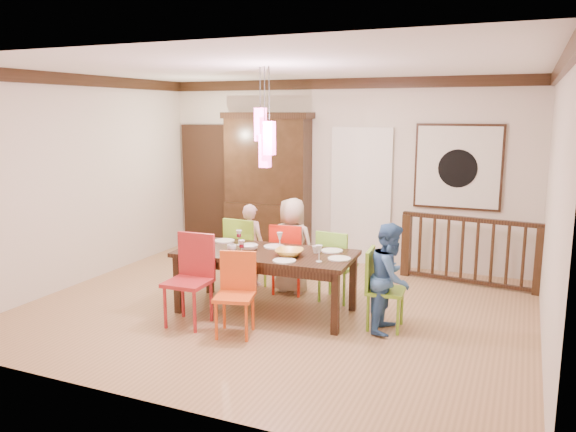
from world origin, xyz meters
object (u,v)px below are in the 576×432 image
at_px(china_hutch, 268,185).
at_px(person_far_left, 250,245).
at_px(person_far_mid, 292,246).
at_px(chair_end_right, 386,284).
at_px(dining_table, 266,258).
at_px(person_end_right, 390,278).
at_px(balustrade, 469,250).
at_px(chair_far_left, 247,248).

xyz_separation_m(china_hutch, person_far_left, (0.46, -1.55, -0.62)).
bearing_deg(china_hutch, person_far_mid, -55.53).
xyz_separation_m(chair_end_right, china_hutch, (-2.57, 2.40, 0.68)).
bearing_deg(dining_table, person_end_right, -2.83).
bearing_deg(chair_end_right, balustrade, -23.18).
relative_size(chair_end_right, balustrade, 0.46).
relative_size(china_hutch, person_far_mid, 1.86).
distance_m(chair_end_right, china_hutch, 3.59).
height_order(balustrade, person_far_mid, person_far_mid).
xyz_separation_m(balustrade, person_far_mid, (-2.15, -1.28, 0.14)).
distance_m(dining_table, person_end_right, 1.51).
bearing_deg(person_far_left, balustrade, -154.87).
height_order(chair_end_right, china_hutch, china_hutch).
height_order(person_far_left, person_far_mid, person_far_mid).
bearing_deg(balustrade, china_hutch, -179.16).
distance_m(dining_table, chair_far_left, 0.94).
xyz_separation_m(dining_table, chair_end_right, (1.46, 0.04, -0.15)).
relative_size(person_far_left, person_far_mid, 0.90).
bearing_deg(person_end_right, chair_far_left, 72.36).
relative_size(chair_far_left, china_hutch, 0.42).
distance_m(chair_end_right, person_end_right, 0.12).
relative_size(person_far_mid, person_end_right, 1.06).
height_order(person_far_mid, person_end_right, person_far_mid).
height_order(china_hutch, balustrade, china_hutch).
bearing_deg(chair_end_right, person_far_mid, 57.52).
bearing_deg(china_hutch, chair_end_right, -42.99).
relative_size(chair_end_right, person_far_left, 0.78).
height_order(dining_table, person_far_left, person_far_left).
xyz_separation_m(person_far_left, person_end_right, (2.17, -0.89, 0.03)).
distance_m(chair_far_left, person_far_left, 0.19).
xyz_separation_m(dining_table, person_end_right, (1.51, 0.00, -0.06)).
distance_m(dining_table, chair_end_right, 1.46).
bearing_deg(balustrade, dining_table, -128.76).
height_order(person_far_left, person_end_right, person_end_right).
bearing_deg(balustrade, person_far_left, -149.89).
bearing_deg(china_hutch, person_end_right, -42.89).
xyz_separation_m(china_hutch, person_far_mid, (1.12, -1.63, -0.55)).
relative_size(chair_far_left, balustrade, 0.52).
distance_m(dining_table, person_far_mid, 0.81).
relative_size(chair_far_left, person_far_left, 0.87).
relative_size(balustrade, person_end_right, 1.60).
bearing_deg(person_far_left, person_end_right, 159.60).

